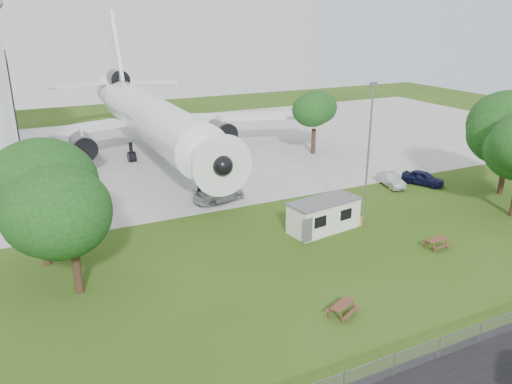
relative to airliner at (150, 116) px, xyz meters
name	(u,v)px	position (x,y,z in m)	size (l,w,h in m)	color
ground	(321,281)	(2.00, -35.86, -5.27)	(160.00, 160.00, 0.00)	#3F5D1D
concrete_apron	(163,151)	(2.00, 2.14, -5.25)	(120.00, 46.00, 0.03)	#B7B7B2
airliner	(150,116)	(0.00, 0.00, 0.00)	(46.36, 47.73, 17.69)	white
site_cabin	(324,215)	(6.86, -28.68, -3.96)	(6.92, 3.58, 2.62)	silver
picnic_west	(342,315)	(0.88, -39.81, -5.27)	(1.80, 1.50, 0.76)	brown
picnic_east	(436,248)	(12.74, -35.47, -5.27)	(1.80, 1.50, 0.76)	brown
fence	(423,364)	(2.00, -45.36, -5.27)	(58.00, 0.04, 1.30)	gray
lamp_mast	(368,159)	(10.20, -29.66, 0.73)	(0.16, 0.16, 12.00)	slate
tree_west_big	(36,187)	(-14.39, -25.16, 0.65)	(7.72, 7.72, 9.79)	#382619
tree_west_small	(69,212)	(-12.87, -30.17, 0.36)	(7.17, 7.17, 9.22)	#382619
tree_east_back	(510,132)	(27.81, -28.96, 1.09)	(8.00, 8.00, 10.37)	#382619
tree_far_apron	(315,111)	(19.24, -7.47, 0.29)	(5.43, 5.43, 8.30)	#382619
car_ne_hatch	(423,178)	(22.84, -23.37, -4.53)	(1.75, 4.36, 1.48)	black
car_ne_sedan	(391,180)	(19.47, -22.34, -4.59)	(1.45, 4.15, 1.37)	#AAABB1
car_apron_van	(219,194)	(1.59, -18.59, -4.51)	(2.13, 5.23, 1.52)	silver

